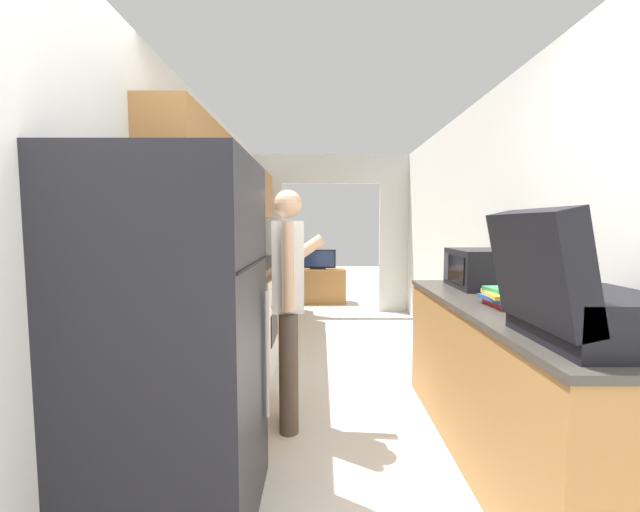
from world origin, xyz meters
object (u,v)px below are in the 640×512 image
at_px(refrigerator, 174,344).
at_px(microwave, 478,269).
at_px(tv_cabinet, 317,286).
at_px(knife, 249,270).
at_px(suitcase, 574,300).
at_px(television, 317,260).
at_px(person, 288,302).
at_px(book_stack, 508,298).
at_px(range_oven, 240,325).

xyz_separation_m(refrigerator, microwave, (1.87, 1.15, 0.22)).
bearing_deg(refrigerator, tv_cabinet, 83.05).
distance_m(tv_cabinet, knife, 3.07).
height_order(suitcase, tv_cabinet, suitcase).
relative_size(suitcase, tv_cabinet, 0.57).
height_order(microwave, television, microwave).
relative_size(person, knife, 4.84).
height_order(book_stack, knife, book_stack).
height_order(range_oven, tv_cabinet, range_oven).
bearing_deg(knife, suitcase, -67.70).
bearing_deg(television, person, -92.32).
xyz_separation_m(refrigerator, suitcase, (1.69, -0.23, 0.25)).
relative_size(person, suitcase, 2.88).
bearing_deg(knife, television, 63.66).
bearing_deg(television, book_stack, -76.35).
relative_size(microwave, knife, 1.52).
bearing_deg(knife, refrigerator, -101.16).
height_order(suitcase, television, suitcase).
height_order(range_oven, knife, range_oven).
height_order(person, tv_cabinet, person).
distance_m(microwave, book_stack, 0.69).
distance_m(suitcase, microwave, 1.39).
relative_size(suitcase, book_stack, 1.75).
bearing_deg(suitcase, book_stack, 83.72).
bearing_deg(tv_cabinet, book_stack, -76.47).
relative_size(range_oven, person, 0.65).
height_order(television, knife, television).
distance_m(refrigerator, knife, 2.27).
relative_size(suitcase, television, 0.89).
bearing_deg(television, knife, -103.59).
height_order(refrigerator, television, refrigerator).
bearing_deg(knife, microwave, -42.89).
bearing_deg(tv_cabinet, range_oven, -101.66).
height_order(suitcase, book_stack, suitcase).
bearing_deg(book_stack, person, 163.49).
relative_size(person, microwave, 3.19).
height_order(microwave, book_stack, microwave).
height_order(refrigerator, book_stack, refrigerator).
height_order(person, suitcase, person).
xyz_separation_m(suitcase, microwave, (0.18, 1.38, -0.03)).
xyz_separation_m(person, tv_cabinet, (0.17, 4.33, -0.57)).
xyz_separation_m(range_oven, microwave, (1.93, -0.66, 0.60)).
height_order(range_oven, suitcase, suitcase).
relative_size(refrigerator, tv_cabinet, 1.72).
relative_size(range_oven, tv_cabinet, 1.08).
distance_m(microwave, television, 4.20).
bearing_deg(refrigerator, person, 61.86).
distance_m(range_oven, book_stack, 2.33).
height_order(refrigerator, microwave, refrigerator).
relative_size(book_stack, television, 0.51).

